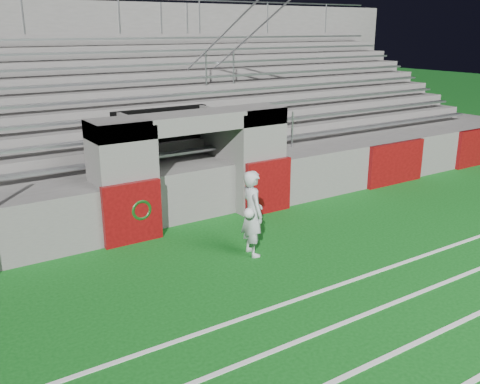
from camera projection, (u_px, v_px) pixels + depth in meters
ground at (283, 272)px, 10.21m from camera, size 90.00×90.00×0.00m
stadium_structure at (122, 131)px, 16.12m from camera, size 26.00×8.48×5.42m
goalkeeper_with_ball at (252, 213)px, 10.74m from camera, size 0.64×0.73×1.78m
hose_coil at (141, 209)px, 11.47m from camera, size 0.56×0.15×0.56m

